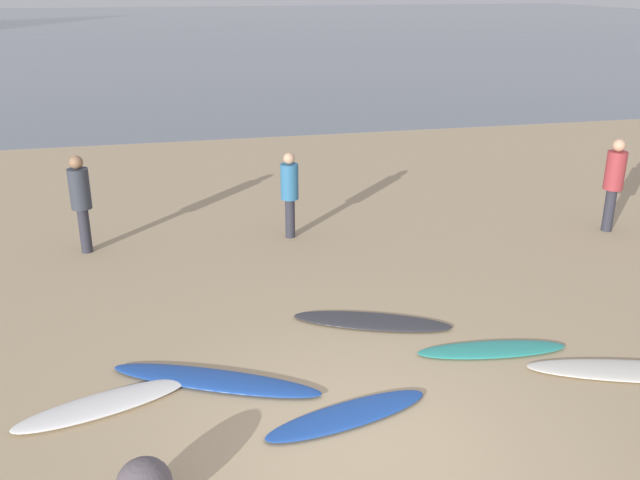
{
  "coord_description": "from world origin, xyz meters",
  "views": [
    {
      "loc": [
        -1.83,
        -5.74,
        4.61
      ],
      "look_at": [
        0.55,
        4.56,
        0.6
      ],
      "focal_mm": 39.13,
      "sensor_mm": 36.0,
      "label": 1
    }
  ],
  "objects_px": {
    "surfboard_1": "(215,380)",
    "surfboard_3": "(372,321)",
    "surfboard_2": "(348,415)",
    "surfboard_4": "(492,349)",
    "surfboard_5": "(637,371)",
    "person_1": "(81,196)",
    "person_0": "(290,188)",
    "surfboard_0": "(103,404)",
    "person_2": "(614,178)"
  },
  "relations": [
    {
      "from": "surfboard_1",
      "to": "surfboard_2",
      "type": "distance_m",
      "value": 1.73
    },
    {
      "from": "surfboard_0",
      "to": "surfboard_3",
      "type": "height_order",
      "value": "surfboard_0"
    },
    {
      "from": "surfboard_5",
      "to": "surfboard_3",
      "type": "bearing_deg",
      "value": 162.12
    },
    {
      "from": "surfboard_3",
      "to": "person_1",
      "type": "xyz_separation_m",
      "value": [
        -4.15,
        3.78,
        1.0
      ]
    },
    {
      "from": "surfboard_0",
      "to": "surfboard_3",
      "type": "relative_size",
      "value": 0.88
    },
    {
      "from": "surfboard_3",
      "to": "surfboard_5",
      "type": "height_order",
      "value": "surfboard_5"
    },
    {
      "from": "surfboard_0",
      "to": "person_0",
      "type": "bearing_deg",
      "value": 40.19
    },
    {
      "from": "surfboard_4",
      "to": "surfboard_5",
      "type": "distance_m",
      "value": 1.76
    },
    {
      "from": "surfboard_5",
      "to": "person_1",
      "type": "distance_m",
      "value": 9.11
    },
    {
      "from": "surfboard_3",
      "to": "surfboard_5",
      "type": "bearing_deg",
      "value": -13.44
    },
    {
      "from": "surfboard_4",
      "to": "person_1",
      "type": "height_order",
      "value": "person_1"
    },
    {
      "from": "surfboard_4",
      "to": "person_2",
      "type": "bearing_deg",
      "value": 48.64
    },
    {
      "from": "surfboard_3",
      "to": "person_1",
      "type": "relative_size",
      "value": 1.28
    },
    {
      "from": "surfboard_1",
      "to": "person_2",
      "type": "xyz_separation_m",
      "value": [
        7.86,
        3.75,
        1.02
      ]
    },
    {
      "from": "surfboard_0",
      "to": "surfboard_1",
      "type": "bearing_deg",
      "value": -7.57
    },
    {
      "from": "surfboard_3",
      "to": "person_0",
      "type": "height_order",
      "value": "person_0"
    },
    {
      "from": "surfboard_0",
      "to": "surfboard_4",
      "type": "distance_m",
      "value": 4.9
    },
    {
      "from": "surfboard_0",
      "to": "surfboard_5",
      "type": "bearing_deg",
      "value": -24.28
    },
    {
      "from": "surfboard_1",
      "to": "surfboard_3",
      "type": "distance_m",
      "value": 2.54
    },
    {
      "from": "surfboard_0",
      "to": "surfboard_5",
      "type": "relative_size",
      "value": 0.74
    },
    {
      "from": "surfboard_3",
      "to": "person_1",
      "type": "bearing_deg",
      "value": 159.97
    },
    {
      "from": "surfboard_0",
      "to": "surfboard_5",
      "type": "height_order",
      "value": "surfboard_0"
    },
    {
      "from": "surfboard_2",
      "to": "person_1",
      "type": "height_order",
      "value": "person_1"
    },
    {
      "from": "surfboard_0",
      "to": "surfboard_1",
      "type": "distance_m",
      "value": 1.31
    },
    {
      "from": "surfboard_1",
      "to": "surfboard_2",
      "type": "bearing_deg",
      "value": -10.88
    },
    {
      "from": "surfboard_2",
      "to": "surfboard_4",
      "type": "relative_size",
      "value": 1.0
    },
    {
      "from": "surfboard_1",
      "to": "surfboard_2",
      "type": "relative_size",
      "value": 1.33
    },
    {
      "from": "surfboard_3",
      "to": "person_0",
      "type": "relative_size",
      "value": 1.38
    },
    {
      "from": "surfboard_2",
      "to": "surfboard_0",
      "type": "bearing_deg",
      "value": 149.1
    },
    {
      "from": "person_0",
      "to": "surfboard_0",
      "type": "bearing_deg",
      "value": -24.57
    },
    {
      "from": "surfboard_5",
      "to": "person_1",
      "type": "bearing_deg",
      "value": 158.04
    },
    {
      "from": "surfboard_4",
      "to": "person_0",
      "type": "relative_size",
      "value": 1.22
    },
    {
      "from": "surfboard_4",
      "to": "surfboard_3",
      "type": "bearing_deg",
      "value": 146.24
    },
    {
      "from": "surfboard_2",
      "to": "person_2",
      "type": "distance_m",
      "value": 8.12
    },
    {
      "from": "person_0",
      "to": "surfboard_3",
      "type": "bearing_deg",
      "value": 14.67
    },
    {
      "from": "surfboard_0",
      "to": "surfboard_4",
      "type": "xyz_separation_m",
      "value": [
        4.89,
        0.18,
        -0.02
      ]
    },
    {
      "from": "person_1",
      "to": "surfboard_3",
      "type": "bearing_deg",
      "value": -3.56
    },
    {
      "from": "surfboard_0",
      "to": "surfboard_3",
      "type": "xyz_separation_m",
      "value": [
        3.59,
        1.3,
        -0.02
      ]
    },
    {
      "from": "surfboard_3",
      "to": "surfboard_0",
      "type": "bearing_deg",
      "value": -137.85
    },
    {
      "from": "surfboard_4",
      "to": "person_0",
      "type": "height_order",
      "value": "person_0"
    },
    {
      "from": "surfboard_2",
      "to": "surfboard_4",
      "type": "bearing_deg",
      "value": 10.1
    },
    {
      "from": "surfboard_4",
      "to": "person_2",
      "type": "relative_size",
      "value": 1.11
    },
    {
      "from": "person_1",
      "to": "surfboard_1",
      "type": "bearing_deg",
      "value": -30.36
    },
    {
      "from": "person_2",
      "to": "person_1",
      "type": "bearing_deg",
      "value": -29.84
    },
    {
      "from": "surfboard_3",
      "to": "surfboard_4",
      "type": "relative_size",
      "value": 1.13
    },
    {
      "from": "surfboard_1",
      "to": "person_2",
      "type": "bearing_deg",
      "value": 51.77
    },
    {
      "from": "surfboard_1",
      "to": "surfboard_5",
      "type": "bearing_deg",
      "value": 15.7
    },
    {
      "from": "person_2",
      "to": "surfboard_4",
      "type": "bearing_deg",
      "value": 18.35
    },
    {
      "from": "surfboard_5",
      "to": "surfboard_1",
      "type": "bearing_deg",
      "value": -172.75
    },
    {
      "from": "surfboard_5",
      "to": "person_2",
      "type": "height_order",
      "value": "person_2"
    }
  ]
}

